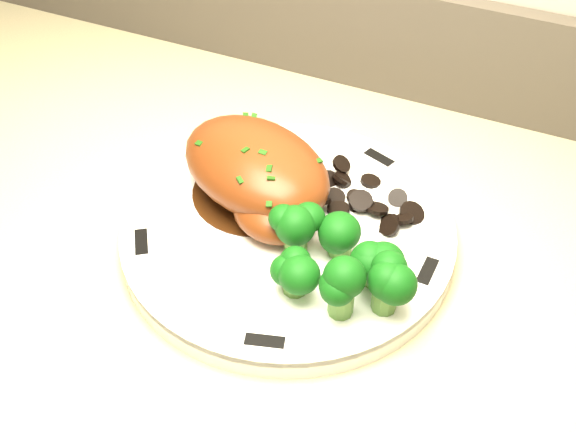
% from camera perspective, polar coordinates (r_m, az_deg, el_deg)
% --- Properties ---
extents(plate, '(0.35, 0.35, 0.02)m').
position_cam_1_polar(plate, '(0.62, 0.00, -1.30)').
color(plate, white).
rests_on(plate, counter).
extents(rim_accent_0, '(0.03, 0.02, 0.00)m').
position_cam_1_polar(rim_accent_0, '(0.68, 7.21, 4.59)').
color(rim_accent_0, black).
rests_on(rim_accent_0, plate).
extents(rim_accent_1, '(0.03, 0.03, 0.00)m').
position_cam_1_polar(rim_accent_1, '(0.70, -4.81, 5.64)').
color(rim_accent_1, black).
rests_on(rim_accent_1, plate).
extents(rim_accent_2, '(0.03, 0.03, 0.00)m').
position_cam_1_polar(rim_accent_2, '(0.61, -11.51, -2.03)').
color(rim_accent_2, black).
rests_on(rim_accent_2, plate).
extents(rim_accent_3, '(0.03, 0.02, 0.00)m').
position_cam_1_polar(rim_accent_3, '(0.53, -1.86, -9.86)').
color(rim_accent_3, black).
rests_on(rim_accent_3, plate).
extents(rim_accent_4, '(0.01, 0.03, 0.00)m').
position_cam_1_polar(rim_accent_4, '(0.59, 10.96, -4.30)').
color(rim_accent_4, black).
rests_on(rim_accent_4, plate).
extents(gravy_pool, '(0.11, 0.11, 0.00)m').
position_cam_1_polar(gravy_pool, '(0.64, -2.48, 1.93)').
color(gravy_pool, black).
rests_on(gravy_pool, plate).
extents(chicken_breast, '(0.18, 0.15, 0.06)m').
position_cam_1_polar(chicken_breast, '(0.62, -2.44, 3.49)').
color(chicken_breast, brown).
rests_on(chicken_breast, plate).
extents(mushroom_pile, '(0.09, 0.06, 0.02)m').
position_cam_1_polar(mushroom_pile, '(0.63, 6.29, 1.19)').
color(mushroom_pile, black).
rests_on(mushroom_pile, plate).
extents(broccoli_florets, '(0.11, 0.09, 0.04)m').
position_cam_1_polar(broccoli_florets, '(0.55, 4.01, -3.46)').
color(broccoli_florets, '#5D913D').
rests_on(broccoli_florets, plate).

